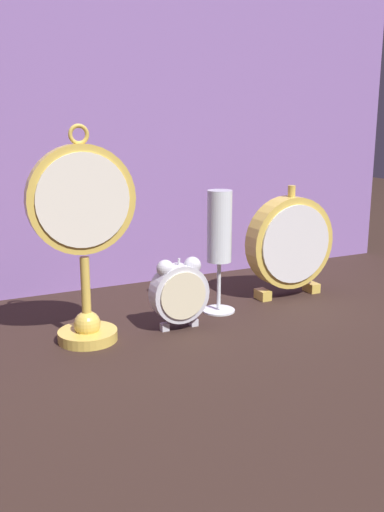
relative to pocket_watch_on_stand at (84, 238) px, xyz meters
name	(u,v)px	position (x,y,z in m)	size (l,w,h in m)	color
ground_plane	(214,333)	(0.19, -0.06, -0.16)	(4.00, 4.00, 0.00)	black
fabric_backdrop_drape	(137,112)	(0.19, 0.27, 0.18)	(1.21, 0.01, 0.68)	#8460A8
pocket_watch_on_stand	(84,238)	(0.00, 0.00, 0.00)	(0.16, 0.09, 0.32)	gold
alarm_clock_twin_bell	(179,290)	(0.15, -0.01, -0.10)	(0.09, 0.03, 0.12)	silver
mantel_clock_silver	(290,243)	(0.41, 0.06, -0.06)	(0.17, 0.04, 0.21)	gold
champagne_flute	(219,236)	(0.24, 0.03, -0.02)	(0.06, 0.06, 0.21)	silver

